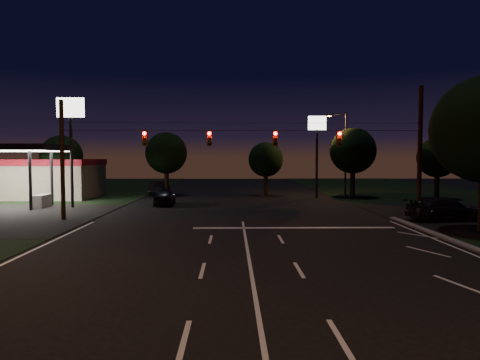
{
  "coord_description": "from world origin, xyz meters",
  "views": [
    {
      "loc": [
        -0.7,
        -13.68,
        4.2
      ],
      "look_at": [
        -0.27,
        8.86,
        3.0
      ],
      "focal_mm": 32.0,
      "sensor_mm": 36.0,
      "label": 1
    }
  ],
  "objects_px": {
    "car_oncoming_a": "(165,197)",
    "car_cross": "(446,209)",
    "car_oncoming_b": "(160,188)",
    "utility_pole_right": "(418,219)"
  },
  "relations": [
    {
      "from": "car_oncoming_a",
      "to": "car_cross",
      "type": "relative_size",
      "value": 0.82
    },
    {
      "from": "car_oncoming_b",
      "to": "car_cross",
      "type": "relative_size",
      "value": 0.84
    },
    {
      "from": "car_oncoming_b",
      "to": "car_cross",
      "type": "xyz_separation_m",
      "value": [
        22.43,
        -21.14,
        0.03
      ]
    },
    {
      "from": "utility_pole_right",
      "to": "car_oncoming_a",
      "type": "distance_m",
      "value": 20.62
    },
    {
      "from": "utility_pole_right",
      "to": "car_oncoming_a",
      "type": "height_order",
      "value": "utility_pole_right"
    },
    {
      "from": "utility_pole_right",
      "to": "car_oncoming_b",
      "type": "height_order",
      "value": "utility_pole_right"
    },
    {
      "from": "utility_pole_right",
      "to": "car_oncoming_a",
      "type": "xyz_separation_m",
      "value": [
        -18.63,
        8.82,
        0.73
      ]
    },
    {
      "from": "car_cross",
      "to": "car_oncoming_b",
      "type": "bearing_deg",
      "value": 37.13
    },
    {
      "from": "car_oncoming_a",
      "to": "car_cross",
      "type": "height_order",
      "value": "car_cross"
    },
    {
      "from": "utility_pole_right",
      "to": "car_oncoming_b",
      "type": "relative_size",
      "value": 2.05
    }
  ]
}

